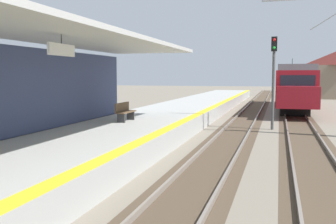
# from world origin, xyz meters

# --- Properties ---
(station_platform) EXTENTS (5.00, 80.00, 0.91)m
(station_platform) POSITION_xyz_m (-2.50, 16.00, 0.45)
(station_platform) COLOR #A8A8A3
(station_platform) RESTS_ON ground
(track_pair_nearest_platform) EXTENTS (2.34, 120.00, 0.16)m
(track_pair_nearest_platform) POSITION_xyz_m (1.90, 20.00, 0.05)
(track_pair_nearest_platform) COLOR #4C3D2D
(track_pair_nearest_platform) RESTS_ON ground
(track_pair_middle) EXTENTS (2.34, 120.00, 0.16)m
(track_pair_middle) POSITION_xyz_m (5.30, 20.00, 0.05)
(track_pair_middle) COLOR #4C3D2D
(track_pair_middle) RESTS_ON ground
(approaching_train) EXTENTS (2.93, 19.60, 4.76)m
(approaching_train) POSITION_xyz_m (5.30, 35.09, 2.18)
(approaching_train) COLOR maroon
(approaching_train) RESTS_ON ground
(rail_signal_post) EXTENTS (0.32, 0.34, 5.20)m
(rail_signal_post) POSITION_xyz_m (3.76, 20.75, 3.19)
(rail_signal_post) COLOR #4C4C4C
(rail_signal_post) RESTS_ON ground
(platform_bench) EXTENTS (0.45, 1.60, 0.88)m
(platform_bench) POSITION_xyz_m (-2.91, 15.15, 1.37)
(platform_bench) COLOR brown
(platform_bench) RESTS_ON station_platform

